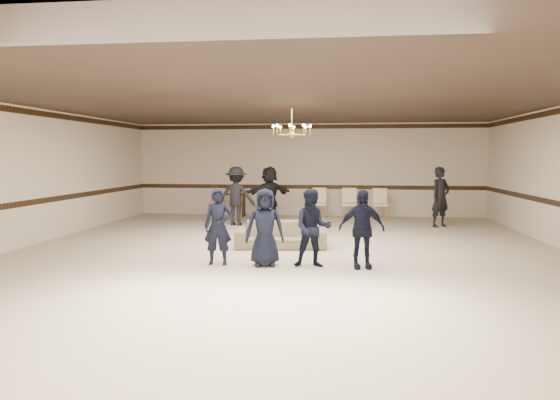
% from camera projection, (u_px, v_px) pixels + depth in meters
% --- Properties ---
extents(room, '(12.01, 14.01, 3.21)m').
position_uv_depth(room, '(287.00, 178.00, 10.68)').
color(room, beige).
rests_on(room, ground).
extents(chair_rail, '(12.00, 0.02, 0.14)m').
position_uv_depth(chair_rail, '(308.00, 187.00, 17.65)').
color(chair_rail, '#311C0E').
rests_on(chair_rail, wall_back).
extents(crown_molding, '(12.00, 0.02, 0.14)m').
position_uv_depth(crown_molding, '(308.00, 127.00, 17.47)').
color(crown_molding, '#311C0E').
rests_on(crown_molding, wall_back).
extents(chandelier, '(0.94, 0.94, 0.89)m').
position_uv_depth(chandelier, '(292.00, 121.00, 11.56)').
color(chandelier, gold).
rests_on(chandelier, ceiling).
extents(boy_a, '(0.56, 0.39, 1.46)m').
position_uv_depth(boy_a, '(218.00, 227.00, 9.64)').
color(boy_a, black).
rests_on(boy_a, floor).
extents(boy_b, '(0.78, 0.58, 1.46)m').
position_uv_depth(boy_b, '(265.00, 227.00, 9.54)').
color(boy_b, black).
rests_on(boy_b, floor).
extents(boy_c, '(0.75, 0.61, 1.46)m').
position_uv_depth(boy_c, '(313.00, 228.00, 9.43)').
color(boy_c, black).
rests_on(boy_c, floor).
extents(boy_d, '(0.91, 0.51, 1.46)m').
position_uv_depth(boy_d, '(362.00, 229.00, 9.33)').
color(boy_d, black).
rests_on(boy_d, floor).
extents(settee, '(2.12, 1.01, 0.60)m').
position_uv_depth(settee, '(281.00, 235.00, 11.47)').
color(settee, '#6F684A').
rests_on(settee, floor).
extents(adult_left, '(1.19, 0.75, 1.76)m').
position_uv_depth(adult_left, '(236.00, 196.00, 15.19)').
color(adult_left, black).
rests_on(adult_left, floor).
extents(adult_mid, '(1.62, 1.39, 1.76)m').
position_uv_depth(adult_mid, '(269.00, 194.00, 15.77)').
color(adult_mid, black).
rests_on(adult_mid, floor).
extents(adult_right, '(0.77, 0.71, 1.76)m').
position_uv_depth(adult_right, '(440.00, 197.00, 14.78)').
color(adult_right, black).
rests_on(adult_right, floor).
extents(banquet_chair_left, '(0.49, 0.49, 0.99)m').
position_uv_depth(banquet_chair_left, '(319.00, 204.00, 16.86)').
color(banquet_chair_left, '#EBE3C5').
rests_on(banquet_chair_left, floor).
extents(banquet_chair_mid, '(0.53, 0.53, 0.99)m').
position_uv_depth(banquet_chair_mid, '(349.00, 204.00, 16.74)').
color(banquet_chair_mid, '#EBE3C5').
rests_on(banquet_chair_mid, floor).
extents(banquet_chair_right, '(0.50, 0.50, 0.99)m').
position_uv_depth(banquet_chair_right, '(380.00, 204.00, 16.62)').
color(banquet_chair_right, '#EBE3C5').
rests_on(banquet_chair_right, floor).
extents(console_table, '(0.95, 0.42, 0.79)m').
position_uv_depth(console_table, '(232.00, 205.00, 17.42)').
color(console_table, black).
rests_on(console_table, floor).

